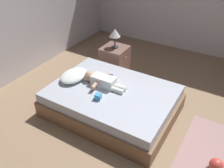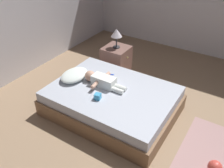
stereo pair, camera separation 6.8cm
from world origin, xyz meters
name	(u,v)px [view 1 (the left image)]	position (x,y,z in m)	size (l,w,h in m)	color
ground_plane	(169,151)	(0.00, 0.00, 0.00)	(8.00, 8.00, 0.00)	#96795C
bed	(112,101)	(0.29, 1.00, 0.19)	(1.32, 1.79, 0.39)	brown
pillow	(74,75)	(0.25, 1.64, 0.45)	(0.48, 0.34, 0.12)	white
baby	(101,81)	(0.32, 1.20, 0.47)	(0.45, 0.67, 0.16)	white
toothbrush	(108,74)	(0.61, 1.26, 0.40)	(0.08, 0.15, 0.02)	blue
nightstand	(115,59)	(1.34, 1.56, 0.24)	(0.44, 0.47, 0.49)	#7C574D
lamp	(115,34)	(1.34, 1.56, 0.75)	(0.19, 0.19, 0.35)	#333338
toy_ball	(216,165)	(0.01, -0.55, 0.09)	(0.16, 0.16, 0.16)	#D74A40
toy_block	(98,97)	(0.01, 1.05, 0.43)	(0.10, 0.10, 0.08)	#3FA1D8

